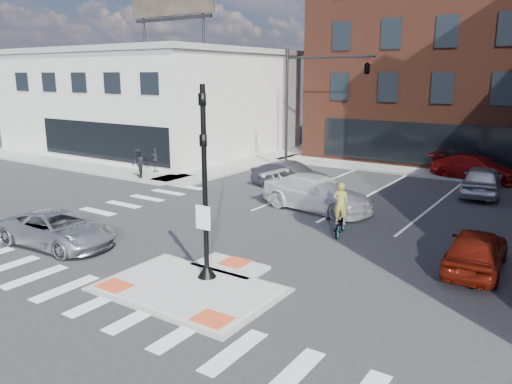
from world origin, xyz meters
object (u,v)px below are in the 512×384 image
Objects in this scene: bg_car_silver at (482,180)px; pedestrian_b at (156,160)px; white_pickup at (317,193)px; bg_car_red at (476,168)px; red_sedan at (476,250)px; bg_car_dark at (290,176)px; pedestrian_a at (138,164)px; silver_suv at (58,229)px; cyclist at (340,217)px.

pedestrian_b is at bearing 9.33° from bg_car_silver.
bg_car_silver is at bearing -31.09° from white_pickup.
pedestrian_b reaches higher than bg_car_red.
bg_car_silver reaches higher than red_sedan.
bg_car_silver is at bearing -83.65° from red_sedan.
bg_car_red is (8.30, 8.32, 0.03)m from bg_car_dark.
white_pickup is 3.20× the size of pedestrian_a.
white_pickup reaches higher than silver_suv.
bg_car_red is 3.38× the size of pedestrian_b.
white_pickup is (-7.88, 3.89, 0.09)m from red_sedan.
pedestrian_a is at bearing -89.83° from pedestrian_b.
bg_car_silver is at bearing -121.53° from cyclist.
bg_car_dark reaches higher than silver_suv.
bg_car_dark is at bearing 144.24° from bg_car_red.
pedestrian_a reaches higher than silver_suv.
pedestrian_b is (-15.34, 5.00, 0.20)m from cyclist.
white_pickup is 12.30m from pedestrian_a.
white_pickup is 12.62m from bg_car_red.
bg_car_dark is (2.42, 13.38, 0.08)m from silver_suv.
cyclist is at bearing -52.68° from silver_suv.
bg_car_silver is 19.79m from pedestrian_a.
pedestrian_a reaches higher than bg_car_red.
bg_car_dark is (-11.23, 7.18, 0.02)m from red_sedan.
cyclist is (-5.33, 1.00, 0.01)m from red_sedan.
white_pickup is at bearing 44.76° from bg_car_silver.
bg_car_silver is (6.00, 7.63, 0.01)m from white_pickup.
bg_car_dark is 2.07× the size of cyclist.
bg_car_silver is 19.58m from pedestrian_b.
cyclist reaches higher than bg_car_red.
red_sedan is at bearing -69.13° from silver_suv.
pedestrian_b is at bearing 100.10° from bg_car_dark.
bg_car_silver is at bearing -156.02° from bg_car_red.
pedestrian_a reaches higher than pedestrian_b.
white_pickup is 3.57× the size of pedestrian_b.
cyclist is at bearing -13.54° from red_sedan.
cyclist reaches higher than pedestrian_b.
silver_suv is 1.05× the size of bg_car_dark.
bg_car_silver reaches higher than white_pickup.
bg_car_silver reaches higher than bg_car_dark.
pedestrian_a is at bearing 96.61° from white_pickup.
white_pickup is 1.06× the size of bg_car_red.
bg_car_red is (4.95, 11.61, -0.04)m from white_pickup.
bg_car_silver is 0.91× the size of bg_car_red.
silver_suv is 2.71× the size of pedestrian_a.
pedestrian_a is (-6.53, 10.21, 0.37)m from silver_suv.
silver_suv is at bearing 162.88° from bg_car_red.
bg_car_silver is at bearing -37.17° from silver_suv.
pedestrian_a is at bearing 132.85° from bg_car_red.
silver_suv is 0.89× the size of bg_car_red.
pedestrian_b is (-12.79, 2.11, 0.12)m from white_pickup.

